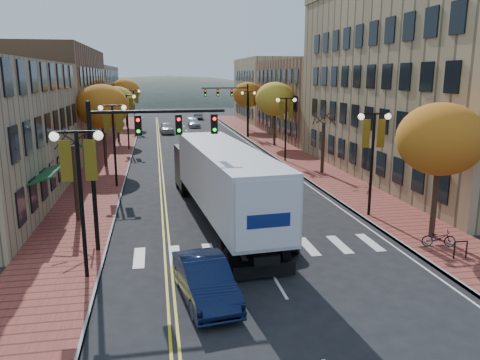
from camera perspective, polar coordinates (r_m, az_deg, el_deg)
name	(u,v)px	position (r m, az deg, el deg)	size (l,w,h in m)	color
ground	(268,267)	(20.60, 3.38, -10.49)	(200.00, 200.00, 0.00)	black
sidewalk_left	(114,152)	(51.71, -15.10, 3.29)	(4.00, 85.00, 0.15)	brown
sidewalk_right	(278,148)	(53.27, 4.60, 3.95)	(4.00, 85.00, 0.15)	brown
building_left_mid	(38,100)	(55.86, -23.44, 8.97)	(12.00, 24.00, 11.00)	brown
building_left_far	(75,97)	(80.43, -19.44, 9.56)	(12.00, 26.00, 9.50)	#9E8966
building_right_near	(448,83)	(41.40, 24.01, 10.77)	(15.00, 28.00, 15.00)	#997F5B
building_right_mid	(329,99)	(64.71, 10.77, 9.69)	(15.00, 24.00, 10.00)	brown
building_right_far	(285,90)	(85.59, 5.46, 10.86)	(15.00, 20.00, 11.00)	#9E8966
tree_left_a	(76,183)	(27.40, -19.37, -0.38)	(0.28, 0.28, 4.20)	#382619
tree_left_b	(102,106)	(42.71, -16.42, 8.59)	(4.48, 4.48, 7.21)	#382619
tree_left_c	(117,101)	(58.64, -14.80, 9.27)	(4.16, 4.16, 6.69)	#382619
tree_left_d	(125,92)	(76.56, -13.83, 10.43)	(4.61, 4.61, 7.42)	#382619
tree_right_a	(440,139)	(24.67, 23.22, 4.56)	(4.16, 4.16, 6.69)	#382619
tree_right_b	(323,148)	(39.27, 10.06, 3.90)	(0.28, 0.28, 4.20)	#382619
tree_right_c	(275,99)	(54.18, 4.29, 9.82)	(4.48, 4.48, 7.21)	#382619
tree_right_d	(248,95)	(69.78, 0.95, 10.35)	(4.35, 4.35, 7.00)	#382619
lamp_left_a	(79,176)	(19.01, -18.99, 0.44)	(1.96, 0.36, 6.05)	black
lamp_left_b	(114,130)	(34.73, -15.16, 5.94)	(1.96, 0.36, 6.05)	black
lamp_left_c	(127,111)	(52.61, -13.60, 8.16)	(1.96, 0.36, 6.05)	black
lamp_left_d	(134,102)	(70.56, -12.82, 9.25)	(1.96, 0.36, 6.05)	black
lamp_right_a	(373,144)	(27.47, 15.90, 4.23)	(1.96, 0.36, 6.05)	black
lamp_right_b	(286,117)	(44.23, 5.63, 7.67)	(1.96, 0.36, 6.05)	black
lamp_right_c	(248,105)	(61.70, 1.03, 9.12)	(1.96, 0.36, 6.05)	black
traffic_mast_near	(135,147)	(21.64, -12.65, 3.93)	(6.10, 0.35, 7.00)	black
traffic_mast_far	(233,100)	(61.30, -0.85, 9.69)	(6.10, 0.34, 7.00)	black
semi_truck	(219,177)	(26.08, -2.52, 0.41)	(4.28, 17.72, 4.39)	black
navy_sedan	(205,280)	(17.53, -4.27, -12.03)	(1.65, 4.72, 1.55)	black
black_suv	(268,230)	(22.98, 3.40, -6.06)	(2.42, 5.24, 1.46)	black
car_far_white	(167,128)	(67.60, -8.93, 6.30)	(1.86, 4.64, 1.58)	silver
car_far_silver	(194,123)	(75.43, -5.64, 6.93)	(1.83, 4.50, 1.30)	#B6B4BD
car_far_oncoming	(198,115)	(89.51, -5.16, 7.90)	(1.61, 4.63, 1.52)	#94959B
bicycle	(439,238)	(24.20, 23.05, -6.52)	(0.55, 1.57, 0.82)	gray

